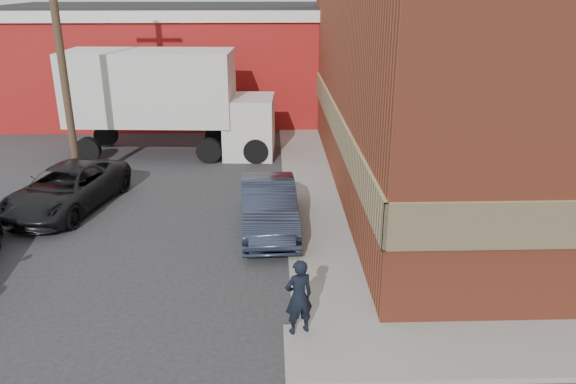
# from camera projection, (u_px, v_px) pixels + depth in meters

# --- Properties ---
(ground) EXTENTS (90.00, 90.00, 0.00)m
(ground) POSITION_uv_depth(u_px,v_px,m) (307.00, 329.00, 11.58)
(ground) COLOR #28282B
(ground) RESTS_ON ground
(brick_building) EXTENTS (14.25, 18.25, 9.36)m
(brick_building) POSITION_uv_depth(u_px,v_px,m) (548.00, 47.00, 18.58)
(brick_building) COLOR brown
(brick_building) RESTS_ON ground
(sidewalk_west) EXTENTS (1.80, 18.00, 0.12)m
(sidewalk_west) POSITION_uv_depth(u_px,v_px,m) (308.00, 180.00, 19.99)
(sidewalk_west) COLOR gray
(sidewalk_west) RESTS_ON ground
(warehouse) EXTENTS (16.30, 8.30, 5.60)m
(warehouse) POSITION_uv_depth(u_px,v_px,m) (168.00, 61.00, 29.10)
(warehouse) COLOR maroon
(warehouse) RESTS_ON ground
(utility_pole) EXTENTS (2.00, 0.26, 9.00)m
(utility_pole) POSITION_uv_depth(u_px,v_px,m) (60.00, 46.00, 18.09)
(utility_pole) COLOR #4E3927
(utility_pole) RESTS_ON ground
(man) EXTENTS (0.68, 0.57, 1.61)m
(man) POSITION_uv_depth(u_px,v_px,m) (299.00, 297.00, 11.01)
(man) COLOR black
(man) RESTS_ON sidewalk_south
(sedan) EXTENTS (1.74, 4.45, 1.44)m
(sedan) POSITION_uv_depth(u_px,v_px,m) (269.00, 206.00, 15.94)
(sedan) COLOR #293145
(sedan) RESTS_ON ground
(suv_a) EXTENTS (3.30, 5.23, 1.35)m
(suv_a) POSITION_uv_depth(u_px,v_px,m) (66.00, 188.00, 17.45)
(suv_a) COLOR black
(suv_a) RESTS_ON ground
(box_truck) EXTENTS (8.61, 2.98, 4.19)m
(box_truck) POSITION_uv_depth(u_px,v_px,m) (171.00, 96.00, 22.35)
(box_truck) COLOR silver
(box_truck) RESTS_ON ground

